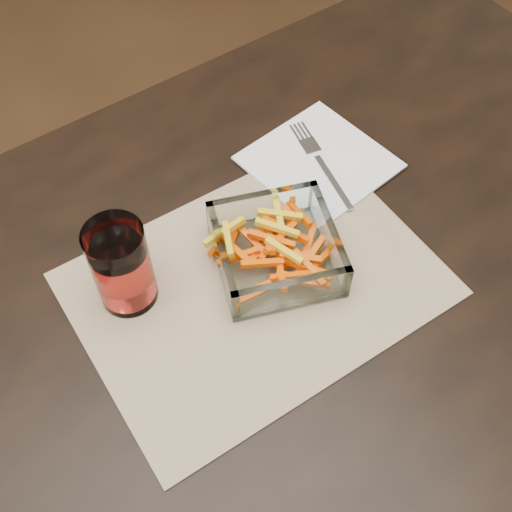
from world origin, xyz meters
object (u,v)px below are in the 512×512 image
object	(u,v)px
fork	(320,161)
dining_table	(224,367)
glass_bowl	(276,251)
tumbler	(122,268)

from	to	relation	value
fork	dining_table	bearing A→B (deg)	-138.20
glass_bowl	tumbler	size ratio (longest dim) A/B	1.54
dining_table	fork	distance (m)	0.33
glass_bowl	fork	distance (m)	0.19
dining_table	tumbler	size ratio (longest dim) A/B	12.56
fork	glass_bowl	bearing A→B (deg)	-133.72
glass_bowl	tumbler	bearing A→B (deg)	159.20
tumbler	fork	bearing A→B (deg)	5.88
glass_bowl	fork	world-z (taller)	glass_bowl
dining_table	glass_bowl	world-z (taller)	glass_bowl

